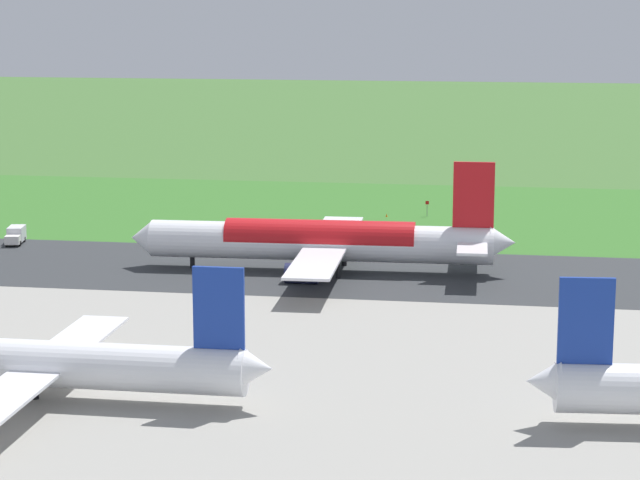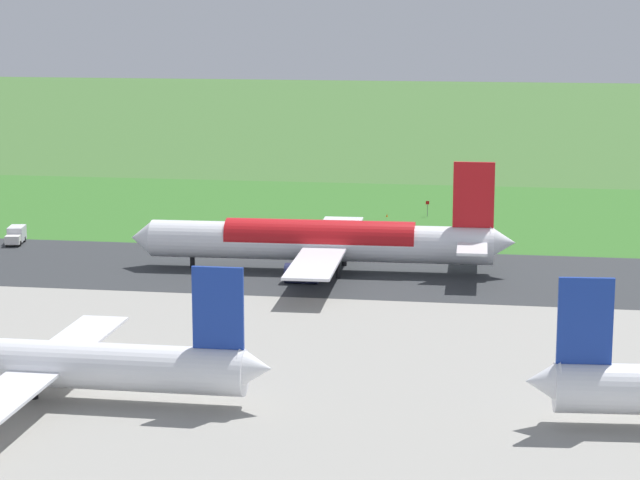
# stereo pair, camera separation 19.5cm
# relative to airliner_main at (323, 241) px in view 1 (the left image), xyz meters

# --- Properties ---
(ground_plane) EXTENTS (800.00, 800.00, 0.00)m
(ground_plane) POSITION_rel_airliner_main_xyz_m (0.04, 0.01, -4.35)
(ground_plane) COLOR #3D662D
(runway_asphalt) EXTENTS (600.00, 31.60, 0.06)m
(runway_asphalt) POSITION_rel_airliner_main_xyz_m (0.04, 0.01, -4.32)
(runway_asphalt) COLOR #2D3033
(runway_asphalt) RESTS_ON ground
(apron_concrete) EXTENTS (440.00, 110.00, 0.05)m
(apron_concrete) POSITION_rel_airliner_main_xyz_m (0.04, 65.82, -4.33)
(apron_concrete) COLOR gray
(apron_concrete) RESTS_ON ground
(grass_verge_foreground) EXTENTS (600.00, 80.00, 0.04)m
(grass_verge_foreground) POSITION_rel_airliner_main_xyz_m (0.04, -44.06, -4.33)
(grass_verge_foreground) COLOR #346B27
(grass_verge_foreground) RESTS_ON ground
(airliner_main) EXTENTS (54.06, 44.15, 15.88)m
(airliner_main) POSITION_rel_airliner_main_xyz_m (0.00, 0.00, 0.00)
(airliner_main) COLOR white
(airliner_main) RESTS_ON ground
(airliner_parked_mid) EXTENTS (46.37, 37.82, 13.58)m
(airliner_parked_mid) POSITION_rel_airliner_main_xyz_m (18.21, 60.20, -0.64)
(airliner_parked_mid) COLOR white
(airliner_parked_mid) RESTS_ON ground
(service_truck_baggage) EXTENTS (3.28, 6.12, 2.65)m
(service_truck_baggage) POSITION_rel_airliner_main_xyz_m (50.19, -12.22, -2.95)
(service_truck_baggage) COLOR silver
(service_truck_baggage) RESTS_ON ground
(no_stopping_sign) EXTENTS (0.60, 0.10, 2.78)m
(no_stopping_sign) POSITION_rel_airliner_main_xyz_m (-11.18, -46.79, -2.71)
(no_stopping_sign) COLOR slate
(no_stopping_sign) RESTS_ON ground
(traffic_cone_orange) EXTENTS (0.40, 0.40, 0.55)m
(traffic_cone_orange) POSITION_rel_airliner_main_xyz_m (-4.25, -45.32, -4.08)
(traffic_cone_orange) COLOR orange
(traffic_cone_orange) RESTS_ON ground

